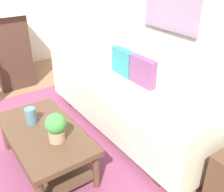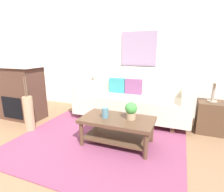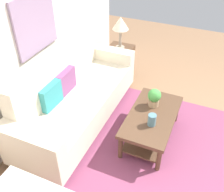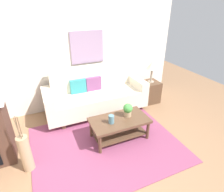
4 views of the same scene
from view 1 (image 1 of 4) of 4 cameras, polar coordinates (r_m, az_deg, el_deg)
wall_back at (r=3.26m, az=10.49°, el=19.13°), size 5.05×0.10×2.70m
area_rug at (r=2.98m, az=-17.02°, el=-11.34°), size 2.65×2.16×0.01m
couch at (r=3.04m, az=4.79°, el=0.46°), size 2.33×0.84×1.08m
throw_pillow_teal at (r=3.27m, az=2.57°, el=7.39°), size 0.36×0.13×0.32m
throw_pillow_plum at (r=3.01m, az=6.82°, el=5.29°), size 0.36×0.12×0.32m
coffee_table at (r=2.57m, az=-14.20°, el=-9.34°), size 1.10×0.60×0.43m
tabletop_vase at (r=2.60m, az=-17.11°, el=-4.11°), size 0.10×0.10×0.16m
potted_plant_tabletop at (r=2.28m, az=-12.02°, el=-6.45°), size 0.18×0.18×0.26m
fireplace at (r=4.53m, az=-21.99°, el=10.17°), size 1.02×0.58×1.16m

